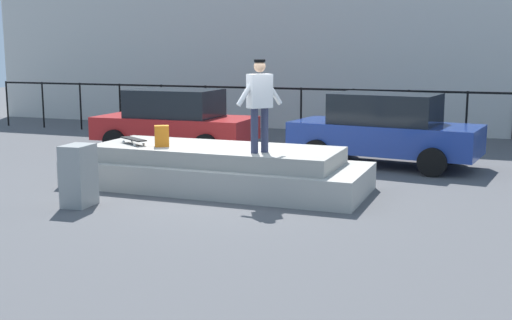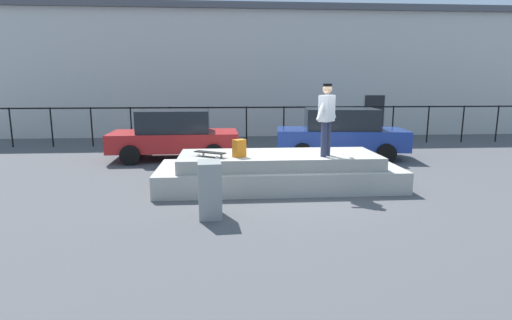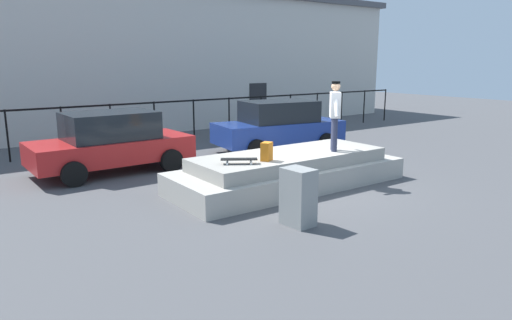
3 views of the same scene
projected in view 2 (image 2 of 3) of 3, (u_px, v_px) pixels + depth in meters
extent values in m
plane|color=#4C4C4F|center=(294.00, 188.00, 10.13)|extent=(60.00, 60.00, 0.00)
cube|color=#ADA89E|center=(278.00, 176.00, 10.21)|extent=(6.01, 2.23, 0.53)
cube|color=#A09B91|center=(278.00, 160.00, 10.14)|extent=(4.93, 1.83, 0.31)
cylinder|color=#2D334C|center=(328.00, 138.00, 9.79)|extent=(0.14, 0.14, 0.84)
cylinder|color=#2D334C|center=(324.00, 139.00, 9.61)|extent=(0.14, 0.14, 0.84)
cube|color=silver|center=(327.00, 108.00, 9.56)|extent=(0.46, 0.49, 0.62)
cylinder|color=silver|center=(332.00, 107.00, 9.78)|extent=(0.34, 0.39, 0.56)
cylinder|color=silver|center=(322.00, 109.00, 9.34)|extent=(0.34, 0.39, 0.56)
sphere|color=tan|center=(327.00, 89.00, 9.48)|extent=(0.22, 0.22, 0.22)
cylinder|color=black|center=(328.00, 85.00, 9.46)|extent=(0.29, 0.29, 0.05)
cube|color=black|center=(210.00, 152.00, 9.64)|extent=(0.79, 0.60, 0.02)
cylinder|color=silver|center=(204.00, 154.00, 9.87)|extent=(0.06, 0.06, 0.06)
cylinder|color=silver|center=(199.00, 155.00, 9.69)|extent=(0.06, 0.06, 0.06)
cylinder|color=silver|center=(221.00, 156.00, 9.62)|extent=(0.06, 0.06, 0.06)
cylinder|color=silver|center=(217.00, 157.00, 9.45)|extent=(0.06, 0.06, 0.06)
cube|color=orange|center=(239.00, 148.00, 9.60)|extent=(0.34, 0.32, 0.42)
cube|color=#B21E1E|center=(175.00, 141.00, 13.90)|extent=(4.35, 2.02, 0.62)
cube|color=black|center=(174.00, 121.00, 13.77)|extent=(2.41, 1.74, 0.74)
cylinder|color=black|center=(141.00, 146.00, 14.76)|extent=(0.65, 0.24, 0.64)
cylinder|color=black|center=(130.00, 155.00, 12.87)|extent=(0.65, 0.24, 0.64)
cylinder|color=black|center=(214.00, 145.00, 15.04)|extent=(0.65, 0.24, 0.64)
cylinder|color=black|center=(214.00, 154.00, 13.15)|extent=(0.65, 0.24, 0.64)
cube|color=navy|center=(340.00, 139.00, 14.10)|extent=(4.60, 2.34, 0.69)
cube|color=black|center=(341.00, 119.00, 13.97)|extent=(2.60, 1.87, 0.71)
cylinder|color=black|center=(300.00, 144.00, 15.13)|extent=(0.66, 0.30, 0.64)
cylinder|color=black|center=(303.00, 153.00, 13.34)|extent=(0.66, 0.30, 0.64)
cylinder|color=black|center=(373.00, 145.00, 15.00)|extent=(0.66, 0.30, 0.64)
cylinder|color=black|center=(386.00, 153.00, 13.20)|extent=(0.66, 0.30, 0.64)
cube|color=gray|center=(210.00, 189.00, 7.83)|extent=(0.48, 0.63, 1.10)
cylinder|color=black|center=(11.00, 128.00, 16.39)|extent=(0.06, 0.06, 1.62)
cylinder|color=black|center=(52.00, 127.00, 16.51)|extent=(0.06, 0.06, 1.62)
cylinder|color=black|center=(92.00, 127.00, 16.63)|extent=(0.06, 0.06, 1.62)
cylinder|color=black|center=(131.00, 127.00, 16.75)|extent=(0.06, 0.06, 1.62)
cylinder|color=black|center=(170.00, 126.00, 16.87)|extent=(0.06, 0.06, 1.62)
cylinder|color=black|center=(209.00, 126.00, 16.99)|extent=(0.06, 0.06, 1.62)
cylinder|color=black|center=(246.00, 126.00, 17.12)|extent=(0.06, 0.06, 1.62)
cylinder|color=black|center=(284.00, 125.00, 17.24)|extent=(0.06, 0.06, 1.62)
cylinder|color=black|center=(321.00, 125.00, 17.36)|extent=(0.06, 0.06, 1.62)
cylinder|color=black|center=(357.00, 125.00, 17.48)|extent=(0.06, 0.06, 1.62)
cylinder|color=black|center=(393.00, 125.00, 17.60)|extent=(0.06, 0.06, 1.62)
cylinder|color=black|center=(428.00, 124.00, 17.72)|extent=(0.06, 0.06, 1.62)
cylinder|color=black|center=(463.00, 124.00, 17.85)|extent=(0.06, 0.06, 1.62)
cylinder|color=black|center=(497.00, 124.00, 17.97)|extent=(0.06, 0.06, 1.62)
cube|color=black|center=(265.00, 107.00, 17.03)|extent=(24.00, 0.04, 0.06)
cube|color=beige|center=(254.00, 76.00, 23.37)|extent=(28.70, 8.17, 6.00)
cube|color=#4C4C51|center=(254.00, 19.00, 22.78)|extent=(29.27, 8.58, 0.30)
cube|color=#262628|center=(374.00, 115.00, 20.17)|extent=(1.00, 0.06, 2.00)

